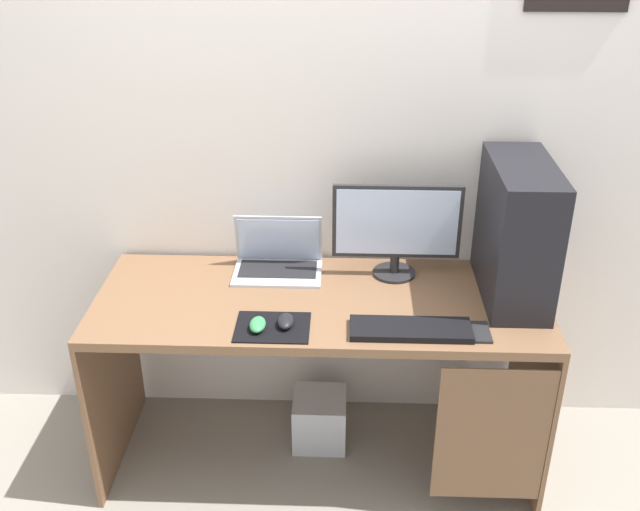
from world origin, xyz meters
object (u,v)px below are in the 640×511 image
Objects in this scene: monitor at (397,228)px; pc_tower at (517,231)px; laptop at (278,260)px; keyboard at (411,329)px; cell_phone at (480,332)px; subwoofer at (320,419)px; mouse_right at (258,325)px; mouse_left at (286,321)px.

pc_tower is at bearing -15.93° from monitor.
laptop is (-0.46, 0.02, -0.16)m from monitor.
pc_tower is 1.48× the size of laptop.
keyboard is 0.24m from cell_phone.
laptop is at bearing 149.86° from cell_phone.
laptop is at bearing 145.18° from subwoofer.
monitor reaches higher than laptop.
pc_tower reaches higher than mouse_right.
monitor reaches higher than cell_phone.
subwoofer is (0.11, 0.29, -0.67)m from mouse_left.
mouse_right is (-0.49, -0.41, -0.18)m from monitor.
laptop reaches higher than mouse_left.
laptop is 3.61× the size of mouse_left.
mouse_right reaches higher than subwoofer.
mouse_right is (-0.09, -0.03, 0.00)m from mouse_left.
pc_tower is 3.94× the size of cell_phone.
keyboard is 3.23× the size of cell_phone.
monitor is at bearing 44.19° from mouse_left.
subwoofer is at bearing 151.37° from cell_phone.
subwoofer is (0.20, 0.31, -0.67)m from mouse_right.
mouse_right is (-0.92, -0.29, -0.23)m from pc_tower.
mouse_left is at bearing -110.38° from subwoofer.
laptop is at bearing 139.22° from keyboard.
laptop is 1.56× the size of subwoofer.
pc_tower is 1.22× the size of keyboard.
mouse_left is (-0.82, -0.27, -0.23)m from pc_tower.
mouse_right is at bearing -179.49° from cell_phone.
monitor is 0.59m from mouse_left.
mouse_right reaches higher than keyboard.
monitor is 1.42× the size of laptop.
pc_tower is 5.34× the size of mouse_right.
pc_tower is at bearing -9.07° from laptop.
monitor reaches higher than keyboard.
cell_phone is at bearing -30.14° from laptop.
subwoofer is (-0.33, 0.31, -0.66)m from keyboard.
keyboard is at bearing -143.71° from pc_tower.
monitor is at bearing 164.07° from pc_tower.
keyboard is at bearing -85.07° from monitor.
laptop is 0.66m from keyboard.
laptop reaches higher than keyboard.
keyboard is 0.80m from subwoofer.
monitor is 0.49m from laptop.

